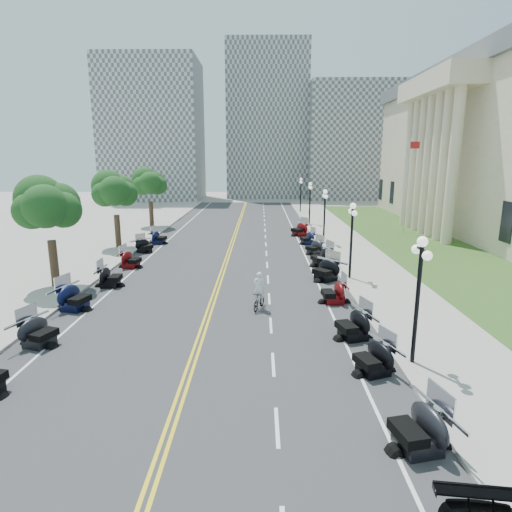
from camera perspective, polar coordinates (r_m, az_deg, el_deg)
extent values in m
plane|color=gray|center=(24.78, -5.68, -5.68)|extent=(160.00, 160.00, 0.00)
cube|color=#333335|center=(34.36, -3.90, -0.36)|extent=(16.00, 90.00, 0.01)
cube|color=yellow|center=(34.37, -4.10, -0.35)|extent=(0.12, 90.00, 0.00)
cube|color=yellow|center=(34.35, -3.70, -0.35)|extent=(0.12, 90.00, 0.00)
cube|color=white|center=(34.46, 6.77, -0.38)|extent=(0.12, 90.00, 0.00)
cube|color=white|center=(35.44, -14.27, -0.32)|extent=(0.12, 90.00, 0.00)
cube|color=white|center=(13.80, 2.82, -21.78)|extent=(0.12, 2.00, 0.00)
cube|color=white|center=(17.24, 2.31, -14.20)|extent=(0.12, 2.00, 0.00)
cube|color=white|center=(20.88, 1.99, -9.20)|extent=(0.12, 2.00, 0.00)
cube|color=white|center=(24.63, 1.77, -5.70)|extent=(0.12, 2.00, 0.00)
cube|color=white|center=(28.45, 1.61, -3.13)|extent=(0.12, 2.00, 0.00)
cube|color=white|center=(32.32, 1.49, -1.18)|extent=(0.12, 2.00, 0.00)
cube|color=white|center=(36.21, 1.40, 0.36)|extent=(0.12, 2.00, 0.00)
cube|color=white|center=(40.12, 1.32, 1.60)|extent=(0.12, 2.00, 0.00)
cube|color=white|center=(44.05, 1.26, 2.62)|extent=(0.12, 2.00, 0.00)
cube|color=white|center=(47.99, 1.21, 3.47)|extent=(0.12, 2.00, 0.00)
cube|color=white|center=(51.94, 1.16, 4.19)|extent=(0.12, 2.00, 0.00)
cube|color=white|center=(55.90, 1.13, 4.81)|extent=(0.12, 2.00, 0.00)
cube|color=white|center=(59.86, 1.09, 5.34)|extent=(0.12, 2.00, 0.00)
cube|color=white|center=(63.83, 1.06, 5.81)|extent=(0.12, 2.00, 0.00)
cube|color=white|center=(67.80, 1.04, 6.23)|extent=(0.12, 2.00, 0.00)
cube|color=white|center=(71.78, 1.01, 6.60)|extent=(0.12, 2.00, 0.00)
cube|color=white|center=(75.76, 0.99, 6.93)|extent=(0.12, 2.00, 0.00)
cube|color=#9E9991|center=(35.12, 13.44, -0.28)|extent=(5.00, 90.00, 0.15)
cube|color=#9E9991|center=(36.69, -20.48, -0.19)|extent=(5.00, 90.00, 0.15)
cube|color=#356023|center=(44.61, 20.00, 2.01)|extent=(9.00, 60.00, 0.10)
cube|color=gray|center=(87.97, -13.53, 15.89)|extent=(18.00, 14.00, 26.00)
cube|color=gray|center=(91.63, 1.49, 17.34)|extent=(16.00, 12.00, 30.00)
cube|color=gray|center=(90.49, 13.36, 14.53)|extent=(20.00, 14.00, 22.00)
imported|color=#A51414|center=(22.83, 0.42, -5.94)|extent=(0.98, 1.71, 0.99)
imported|color=white|center=(22.43, 0.42, -2.67)|extent=(0.63, 0.41, 1.71)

